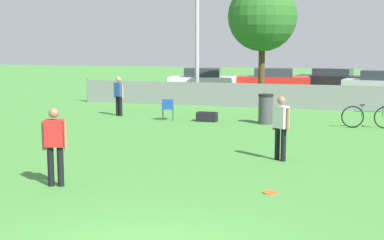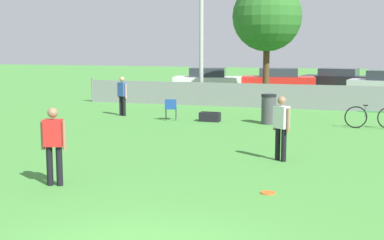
% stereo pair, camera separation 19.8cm
% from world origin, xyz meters
% --- Properties ---
extents(fence_backline, '(20.34, 0.07, 1.21)m').
position_xyz_m(fence_backline, '(0.00, 18.00, 0.55)').
color(fence_backline, gray).
rests_on(fence_backline, ground_plane).
extents(tree_near_pole, '(3.48, 3.48, 5.98)m').
position_xyz_m(tree_near_pole, '(-1.91, 21.07, 4.22)').
color(tree_near_pole, '#4C331E').
rests_on(tree_near_pole, ground_plane).
extents(player_defender_red, '(0.52, 0.30, 1.60)m').
position_xyz_m(player_defender_red, '(-3.15, 3.34, 0.91)').
color(player_defender_red, black).
rests_on(player_defender_red, ground_plane).
extents(player_receiver_white, '(0.45, 0.39, 1.60)m').
position_xyz_m(player_receiver_white, '(0.90, 7.08, 0.91)').
color(player_receiver_white, black).
rests_on(player_receiver_white, ground_plane).
extents(spectator_in_blue, '(0.48, 0.34, 1.58)m').
position_xyz_m(spectator_in_blue, '(-6.43, 13.62, 0.89)').
color(spectator_in_blue, black).
rests_on(spectator_in_blue, ground_plane).
extents(frisbee_disc, '(0.29, 0.29, 0.03)m').
position_xyz_m(frisbee_disc, '(1.10, 4.07, 0.01)').
color(frisbee_disc, '#E5591E').
rests_on(frisbee_disc, ground_plane).
extents(folding_chair_sideline, '(0.54, 0.54, 0.81)m').
position_xyz_m(folding_chair_sideline, '(-4.13, 13.00, 0.49)').
color(folding_chair_sideline, '#333338').
rests_on(folding_chair_sideline, ground_plane).
extents(bicycle_sideline, '(1.83, 0.44, 0.82)m').
position_xyz_m(bicycle_sideline, '(3.13, 13.16, 0.39)').
color(bicycle_sideline, black).
rests_on(bicycle_sideline, ground_plane).
extents(trash_bin, '(0.55, 0.55, 1.08)m').
position_xyz_m(trash_bin, '(-0.43, 13.14, 0.54)').
color(trash_bin, '#3F3F44').
rests_on(trash_bin, ground_plane).
extents(gear_bag_sideline, '(0.76, 0.42, 0.37)m').
position_xyz_m(gear_bag_sideline, '(-2.63, 13.14, 0.17)').
color(gear_bag_sideline, black).
rests_on(gear_bag_sideline, ground_plane).
extents(parked_car_white, '(4.30, 2.44, 1.47)m').
position_xyz_m(parked_car_white, '(-6.16, 25.19, 0.70)').
color(parked_car_white, black).
rests_on(parked_car_white, ground_plane).
extents(parked_car_red, '(4.66, 2.58, 1.43)m').
position_xyz_m(parked_car_red, '(-2.18, 26.99, 0.69)').
color(parked_car_red, black).
rests_on(parked_car_red, ground_plane).
extents(parked_car_dark, '(4.74, 2.53, 1.33)m').
position_xyz_m(parked_car_dark, '(1.29, 29.82, 0.66)').
color(parked_car_dark, black).
rests_on(parked_car_dark, ground_plane).
extents(parked_car_silver, '(4.34, 2.43, 1.45)m').
position_xyz_m(parked_car_silver, '(4.10, 25.22, 0.71)').
color(parked_car_silver, black).
rests_on(parked_car_silver, ground_plane).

